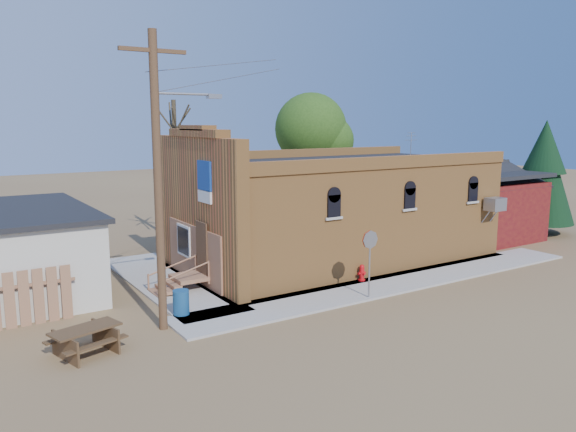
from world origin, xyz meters
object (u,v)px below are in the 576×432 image
utility_pole (160,176)px  trash_barrel (181,302)px  fire_hydrant (362,273)px  brick_bar (333,210)px  stop_sign (370,246)px  picnic_table (86,337)px

utility_pole → trash_barrel: (0.84, 0.76, -4.28)m
utility_pole → fire_hydrant: bearing=4.0°
fire_hydrant → trash_barrel: trash_barrel is taller
utility_pole → fire_hydrant: 9.55m
trash_barrel → brick_bar: bearing=21.6°
brick_bar → utility_pole: (-9.79, -4.29, 2.43)m
fire_hydrant → stop_sign: stop_sign is taller
stop_sign → trash_barrel: bearing=-174.4°
stop_sign → picnic_table: 9.95m
fire_hydrant → stop_sign: size_ratio=0.27×
utility_pole → picnic_table: bearing=-164.6°
utility_pole → trash_barrel: utility_pole is taller
brick_bar → utility_pole: size_ratio=1.82×
stop_sign → picnic_table: stop_sign is taller
brick_bar → fire_hydrant: bearing=-109.6°
brick_bar → trash_barrel: (-8.94, -3.54, -1.85)m
stop_sign → picnic_table: bearing=-160.4°
picnic_table → trash_barrel: bearing=7.8°
utility_pole → picnic_table: utility_pole is taller
trash_barrel → picnic_table: size_ratio=0.38×
trash_barrel → picnic_table: 3.69m
brick_bar → stop_sign: brick_bar is taller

